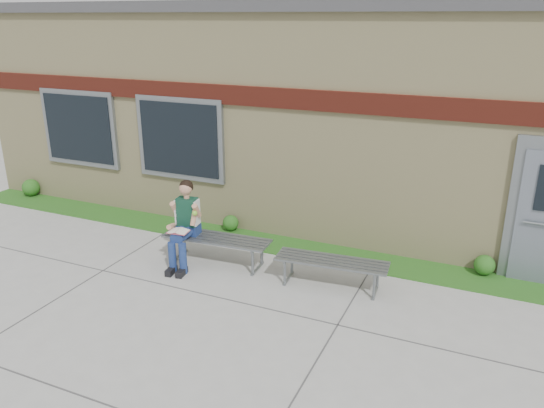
% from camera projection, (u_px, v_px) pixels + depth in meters
% --- Properties ---
extents(ground, '(80.00, 80.00, 0.00)m').
position_uv_depth(ground, '(255.00, 327.00, 7.10)').
color(ground, '#9E9E99').
rests_on(ground, ground).
extents(grass_strip, '(16.00, 0.80, 0.02)m').
position_uv_depth(grass_strip, '(319.00, 252.00, 9.33)').
color(grass_strip, '#154E17').
rests_on(grass_strip, ground).
extents(school_building, '(16.20, 6.22, 4.20)m').
position_uv_depth(school_building, '(372.00, 105.00, 11.55)').
color(school_building, beige).
rests_on(school_building, ground).
extents(bench_left, '(1.85, 0.62, 0.47)m').
position_uv_depth(bench_left, '(217.00, 243.00, 8.82)').
color(bench_left, slate).
rests_on(bench_left, ground).
extents(bench_right, '(1.75, 0.62, 0.44)m').
position_uv_depth(bench_right, '(331.00, 266.00, 8.07)').
color(bench_right, slate).
rests_on(bench_right, ground).
extents(girl, '(0.55, 0.88, 1.42)m').
position_uv_depth(girl, '(184.00, 222.00, 8.69)').
color(girl, navy).
rests_on(girl, ground).
extents(shrub_west, '(0.39, 0.39, 0.39)m').
position_uv_depth(shrub_west, '(31.00, 188.00, 12.18)').
color(shrub_west, '#154E17').
rests_on(shrub_west, grass_strip).
extents(shrub_mid, '(0.30, 0.30, 0.30)m').
position_uv_depth(shrub_mid, '(231.00, 223.00, 10.21)').
color(shrub_mid, '#154E17').
rests_on(shrub_mid, grass_strip).
extents(shrub_east, '(0.33, 0.33, 0.33)m').
position_uv_depth(shrub_east, '(484.00, 265.00, 8.46)').
color(shrub_east, '#154E17').
rests_on(shrub_east, grass_strip).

